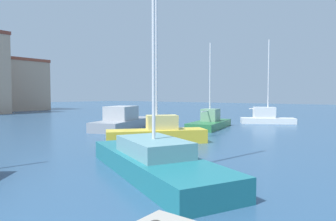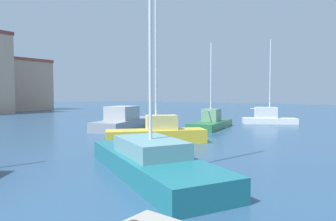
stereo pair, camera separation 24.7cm
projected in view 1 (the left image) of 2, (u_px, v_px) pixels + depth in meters
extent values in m
plane|color=#2D5175|center=(61.00, 126.00, 26.84)|extent=(160.00, 160.00, 0.00)
cube|color=white|center=(268.00, 121.00, 29.43)|extent=(3.84, 5.17, 0.55)
cube|color=silver|center=(264.00, 112.00, 29.43)|extent=(2.06, 2.35, 1.06)
cylinder|color=silver|center=(268.00, 79.00, 29.21)|extent=(0.12, 0.12, 7.60)
cylinder|color=silver|center=(258.00, 109.00, 29.48)|extent=(0.96, 1.59, 0.08)
cube|color=#1E707A|center=(154.00, 165.00, 10.59)|extent=(5.41, 7.94, 0.72)
cube|color=#6B9CA2|center=(154.00, 147.00, 10.58)|extent=(2.92, 3.51, 0.55)
cylinder|color=silver|center=(153.00, 18.00, 10.32)|extent=(0.12, 0.12, 9.50)
cube|color=gold|center=(156.00, 136.00, 17.47)|extent=(5.36, 4.91, 0.79)
cube|color=#DFCD77|center=(162.00, 122.00, 17.50)|extent=(1.99, 1.91, 0.84)
cylinder|color=silver|center=(156.00, 57.00, 17.23)|extent=(0.12, 0.12, 8.33)
cube|color=gray|center=(124.00, 124.00, 25.18)|extent=(8.06, 4.75, 0.76)
cube|color=#ADB0B5|center=(121.00, 113.00, 24.59)|extent=(3.19, 2.70, 1.12)
cube|color=#28703D|center=(210.00, 125.00, 25.39)|extent=(6.48, 3.38, 0.58)
cube|color=gray|center=(210.00, 115.00, 25.52)|extent=(1.80, 1.59, 1.04)
cylinder|color=silver|center=(210.00, 82.00, 25.20)|extent=(0.12, 0.12, 6.57)
cylinder|color=silver|center=(206.00, 111.00, 24.32)|extent=(2.13, 0.52, 0.08)
cube|color=tan|center=(19.00, 86.00, 54.95)|extent=(7.22, 8.78, 8.67)
cube|color=#9E4733|center=(18.00, 61.00, 54.71)|extent=(7.37, 8.95, 0.50)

